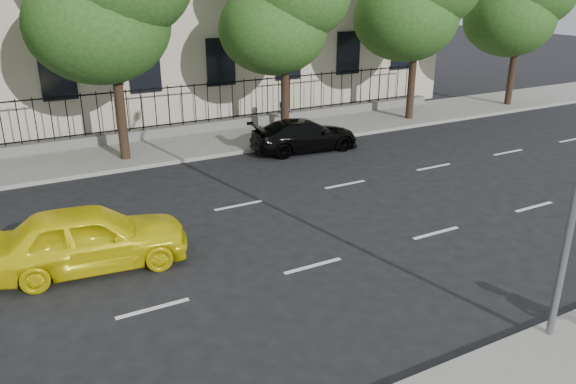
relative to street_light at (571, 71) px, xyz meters
name	(u,v)px	position (x,y,z in m)	size (l,w,h in m)	color
ground	(374,316)	(-2.50, 1.77, -5.15)	(120.00, 120.00, 0.00)	black
far_sidewalk	(170,148)	(-2.50, 15.77, -5.07)	(60.00, 4.00, 0.15)	gray
lane_markings	(271,232)	(-2.50, 6.52, -5.14)	(49.60, 4.62, 0.01)	silver
iron_fence	(157,126)	(-2.50, 17.47, -4.50)	(30.00, 0.50, 2.20)	slate
street_light	(571,71)	(0.00, 0.00, 0.00)	(0.25, 3.32, 8.05)	slate
tree_d	(284,0)	(2.54, 15.13, 0.69)	(5.34, 4.94, 8.84)	#382619
yellow_taxi	(89,238)	(-7.26, 6.83, -4.36)	(1.87, 4.65, 1.58)	yellow
black_sedan	(305,135)	(2.36, 13.01, -4.49)	(1.83, 4.50, 1.31)	black
pedestrian_far	(285,110)	(3.29, 16.41, -4.22)	(0.76, 0.59, 1.56)	navy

